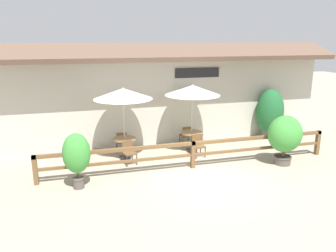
# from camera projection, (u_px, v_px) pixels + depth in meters

# --- Properties ---
(ground_plane) EXTENTS (60.00, 60.00, 0.00)m
(ground_plane) POSITION_uv_depth(u_px,v_px,m) (204.00, 180.00, 10.50)
(ground_plane) COLOR #9E937F
(building_facade) EXTENTS (14.28, 1.49, 4.23)m
(building_facade) POSITION_uv_depth(u_px,v_px,m) (169.00, 93.00, 13.77)
(building_facade) COLOR #BCB7A8
(building_facade) RESTS_ON ground
(patio_railing) EXTENTS (10.40, 0.14, 0.95)m
(patio_railing) POSITION_uv_depth(u_px,v_px,m) (193.00, 149.00, 11.30)
(patio_railing) COLOR brown
(patio_railing) RESTS_ON ground
(patio_umbrella_near) EXTENTS (2.15, 2.15, 2.69)m
(patio_umbrella_near) POSITION_uv_depth(u_px,v_px,m) (123.00, 94.00, 11.83)
(patio_umbrella_near) COLOR #B7B2A8
(patio_umbrella_near) RESTS_ON ground
(dining_table_near) EXTENTS (0.87, 0.87, 0.77)m
(dining_table_near) POSITION_uv_depth(u_px,v_px,m) (125.00, 142.00, 12.30)
(dining_table_near) COLOR olive
(dining_table_near) RESTS_ON ground
(chair_near_streetside) EXTENTS (0.51, 0.51, 0.84)m
(chair_near_streetside) POSITION_uv_depth(u_px,v_px,m) (129.00, 151.00, 11.73)
(chair_near_streetside) COLOR brown
(chair_near_streetside) RESTS_ON ground
(chair_near_wallside) EXTENTS (0.45, 0.45, 0.84)m
(chair_near_wallside) POSITION_uv_depth(u_px,v_px,m) (122.00, 141.00, 12.94)
(chair_near_wallside) COLOR brown
(chair_near_wallside) RESTS_ON ground
(patio_umbrella_middle) EXTENTS (2.15, 2.15, 2.69)m
(patio_umbrella_middle) POSITION_uv_depth(u_px,v_px,m) (192.00, 90.00, 12.63)
(patio_umbrella_middle) COLOR #B7B2A8
(patio_umbrella_middle) RESTS_ON ground
(dining_table_middle) EXTENTS (0.87, 0.87, 0.77)m
(dining_table_middle) POSITION_uv_depth(u_px,v_px,m) (192.00, 136.00, 13.10)
(dining_table_middle) COLOR olive
(dining_table_middle) RESTS_ON ground
(chair_middle_streetside) EXTENTS (0.46, 0.46, 0.84)m
(chair_middle_streetside) POSITION_uv_depth(u_px,v_px,m) (198.00, 144.00, 12.50)
(chair_middle_streetside) COLOR brown
(chair_middle_streetside) RESTS_ON ground
(chair_middle_wallside) EXTENTS (0.43, 0.43, 0.84)m
(chair_middle_wallside) POSITION_uv_depth(u_px,v_px,m) (186.00, 135.00, 13.78)
(chair_middle_wallside) COLOR brown
(chair_middle_wallside) RESTS_ON ground
(potted_plant_entrance_palm) EXTENTS (0.82, 0.73, 1.72)m
(potted_plant_entrance_palm) POSITION_uv_depth(u_px,v_px,m) (77.00, 155.00, 9.65)
(potted_plant_entrance_palm) COLOR #564C47
(potted_plant_entrance_palm) RESTS_ON ground
(potted_plant_corner_fern) EXTENTS (1.22, 1.10, 1.79)m
(potted_plant_corner_fern) POSITION_uv_depth(u_px,v_px,m) (285.00, 136.00, 11.54)
(potted_plant_corner_fern) COLOR #564C47
(potted_plant_corner_fern) RESTS_ON ground
(potted_plant_broad_leaf) EXTENTS (1.24, 1.12, 2.24)m
(potted_plant_broad_leaf) POSITION_uv_depth(u_px,v_px,m) (270.00, 113.00, 14.69)
(potted_plant_broad_leaf) COLOR #564C47
(potted_plant_broad_leaf) RESTS_ON ground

